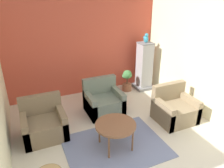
{
  "coord_description": "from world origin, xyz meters",
  "views": [
    {
      "loc": [
        -1.65,
        -1.89,
        2.79
      ],
      "look_at": [
        0.0,
        1.82,
        0.98
      ],
      "focal_mm": 35.0,
      "sensor_mm": 36.0,
      "label": 1
    }
  ],
  "objects_px": {
    "armchair_right": "(174,109)",
    "armchair_middle": "(103,102)",
    "birdcage": "(144,67)",
    "potted_plant": "(127,80)",
    "coffee_table": "(116,126)",
    "armchair_left": "(44,124)",
    "parrot": "(146,38)"
  },
  "relations": [
    {
      "from": "parrot",
      "to": "potted_plant",
      "type": "bearing_deg",
      "value": 178.31
    },
    {
      "from": "birdcage",
      "to": "armchair_left",
      "type": "bearing_deg",
      "value": -158.51
    },
    {
      "from": "armchair_right",
      "to": "coffee_table",
      "type": "bearing_deg",
      "value": -169.19
    },
    {
      "from": "armchair_left",
      "to": "potted_plant",
      "type": "relative_size",
      "value": 1.33
    },
    {
      "from": "coffee_table",
      "to": "armchair_left",
      "type": "relative_size",
      "value": 0.91
    },
    {
      "from": "coffee_table",
      "to": "potted_plant",
      "type": "height_order",
      "value": "potted_plant"
    },
    {
      "from": "armchair_right",
      "to": "parrot",
      "type": "height_order",
      "value": "parrot"
    },
    {
      "from": "coffee_table",
      "to": "armchair_left",
      "type": "xyz_separation_m",
      "value": [
        -1.17,
        0.9,
        -0.2
      ]
    },
    {
      "from": "potted_plant",
      "to": "armchair_middle",
      "type": "bearing_deg",
      "value": -142.19
    },
    {
      "from": "coffee_table",
      "to": "birdcage",
      "type": "distance_m",
      "value": 2.83
    },
    {
      "from": "armchair_right",
      "to": "birdcage",
      "type": "xyz_separation_m",
      "value": [
        0.29,
        1.79,
        0.38
      ]
    },
    {
      "from": "armchair_middle",
      "to": "armchair_left",
      "type": "bearing_deg",
      "value": -164.85
    },
    {
      "from": "armchair_middle",
      "to": "parrot",
      "type": "relative_size",
      "value": 3.11
    },
    {
      "from": "armchair_left",
      "to": "parrot",
      "type": "height_order",
      "value": "parrot"
    },
    {
      "from": "parrot",
      "to": "potted_plant",
      "type": "xyz_separation_m",
      "value": [
        -0.54,
        0.02,
        -1.16
      ]
    },
    {
      "from": "coffee_table",
      "to": "birdcage",
      "type": "bearing_deg",
      "value": 48.02
    },
    {
      "from": "birdcage",
      "to": "potted_plant",
      "type": "bearing_deg",
      "value": 178.07
    },
    {
      "from": "armchair_middle",
      "to": "coffee_table",
      "type": "bearing_deg",
      "value": -102.12
    },
    {
      "from": "armchair_left",
      "to": "potted_plant",
      "type": "height_order",
      "value": "armchair_left"
    },
    {
      "from": "birdcage",
      "to": "potted_plant",
      "type": "distance_m",
      "value": 0.63
    },
    {
      "from": "coffee_table",
      "to": "parrot",
      "type": "relative_size",
      "value": 2.82
    },
    {
      "from": "birdcage",
      "to": "parrot",
      "type": "relative_size",
      "value": 5.14
    },
    {
      "from": "armchair_middle",
      "to": "parrot",
      "type": "height_order",
      "value": "parrot"
    },
    {
      "from": "armchair_right",
      "to": "armchair_middle",
      "type": "relative_size",
      "value": 1.0
    },
    {
      "from": "armchair_left",
      "to": "parrot",
      "type": "xyz_separation_m",
      "value": [
        3.05,
        1.2,
        1.23
      ]
    },
    {
      "from": "armchair_right",
      "to": "birdcage",
      "type": "distance_m",
      "value": 1.86
    },
    {
      "from": "armchair_right",
      "to": "armchair_middle",
      "type": "bearing_deg",
      "value": 143.44
    },
    {
      "from": "armchair_right",
      "to": "potted_plant",
      "type": "xyz_separation_m",
      "value": [
        -0.25,
        1.81,
        0.07
      ]
    },
    {
      "from": "potted_plant",
      "to": "coffee_table",
      "type": "bearing_deg",
      "value": -122.45
    },
    {
      "from": "parrot",
      "to": "potted_plant",
      "type": "height_order",
      "value": "parrot"
    },
    {
      "from": "armchair_middle",
      "to": "birdcage",
      "type": "height_order",
      "value": "birdcage"
    },
    {
      "from": "coffee_table",
      "to": "armchair_right",
      "type": "bearing_deg",
      "value": 10.81
    }
  ]
}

